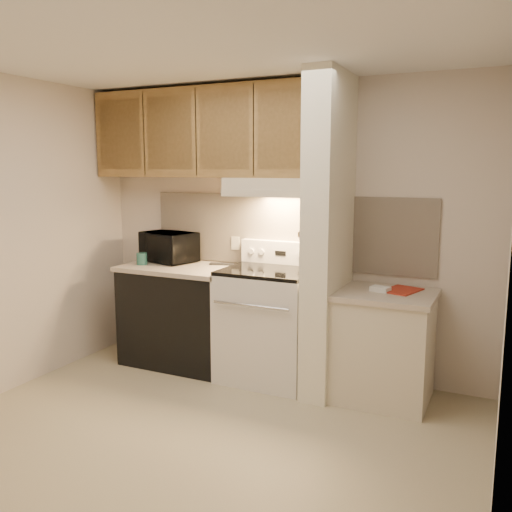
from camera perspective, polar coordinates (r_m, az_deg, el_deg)
The scene contains 49 objects.
floor at distance 3.84m, azimuth -6.10°, elevation -18.45°, with size 3.60×3.60×0.00m, color tan.
ceiling at distance 3.48m, azimuth -6.85°, elevation 21.14°, with size 3.60×3.60×0.00m, color white.
wall_back at distance 4.77m, azimuth 3.08°, elevation 2.84°, with size 3.60×0.02×2.50m, color beige.
wall_right at distance 2.94m, azimuth 25.01°, elevation -2.01°, with size 0.02×3.00×2.50m, color beige.
backsplash at distance 4.76m, azimuth 3.02°, elevation 2.65°, with size 2.60×0.02×0.63m, color beige.
range_body at distance 4.62m, azimuth 1.35°, elevation -7.38°, with size 0.76×0.65×0.92m, color silver.
oven_window at distance 4.33m, azimuth -0.37°, elevation -7.96°, with size 0.50×0.01×0.30m, color black.
oven_handle at distance 4.24m, azimuth -0.60°, elevation -5.25°, with size 0.02×0.02×0.65m, color silver.
cooktop at distance 4.50m, azimuth 1.38°, elevation -1.58°, with size 0.74×0.64×0.03m, color black.
range_backguard at distance 4.74m, azimuth 2.78°, elevation 0.37°, with size 0.76×0.08×0.20m, color silver.
range_display at distance 4.70m, azimuth 2.58°, elevation 0.30°, with size 0.10×0.01×0.04m, color black.
range_knob_left_outer at distance 4.81m, azimuth -0.50°, elevation 0.51°, with size 0.05×0.05×0.02m, color silver.
range_knob_left_inner at distance 4.77m, azimuth 0.58°, elevation 0.44°, with size 0.05×0.05×0.02m, color silver.
range_knob_right_inner at distance 4.63m, azimuth 4.62°, elevation 0.14°, with size 0.05×0.05×0.02m, color silver.
range_knob_right_outer at distance 4.60m, azimuth 5.79°, elevation 0.06°, with size 0.05×0.05×0.02m, color silver.
dishwasher_front at distance 5.04m, azimuth -7.84°, elevation -6.34°, with size 1.00×0.63×0.87m, color black.
left_countertop at distance 4.94m, azimuth -7.95°, elevation -1.24°, with size 1.04×0.67×0.04m, color #B9AA96.
spoon_rest at distance 4.94m, azimuth -3.60°, elevation -0.84°, with size 0.22×0.07×0.02m, color black.
teal_jar at distance 5.04m, azimuth -11.92°, elevation -0.28°, with size 0.10×0.10×0.11m, color #2B645A.
outlet at distance 4.97m, azimuth -2.18°, elevation 1.36°, with size 0.08×0.01×0.12m, color beige.
microwave at distance 5.15m, azimuth -9.19°, elevation 0.95°, with size 0.50×0.34×0.28m, color black.
partition_pillar at distance 4.27m, azimuth 7.63°, elevation 2.03°, with size 0.22×0.70×2.50m, color white.
pillar_trim at distance 4.30m, azimuth 6.17°, elevation 2.78°, with size 0.01×0.70×0.04m, color olive.
knife_strip at distance 4.25m, azimuth 5.88°, elevation 2.98°, with size 0.02×0.42×0.04m, color black.
knife_blade_a at distance 4.11m, azimuth 4.89°, elevation 1.37°, with size 0.01×0.04×0.16m, color silver.
knife_handle_a at distance 4.11m, azimuth 5.02°, elevation 3.48°, with size 0.02×0.02×0.10m, color black.
knife_blade_b at distance 4.20m, azimuth 5.35°, elevation 1.40°, with size 0.01×0.04×0.18m, color silver.
knife_handle_b at distance 4.18m, azimuth 5.37°, elevation 3.57°, with size 0.02×0.02×0.10m, color black.
knife_blade_c at distance 4.26m, azimuth 5.65°, elevation 1.37°, with size 0.01×0.04×0.20m, color silver.
knife_handle_c at distance 4.25m, azimuth 5.73°, elevation 3.66°, with size 0.02×0.02×0.10m, color black.
knife_blade_d at distance 4.33m, azimuth 6.00°, elevation 1.76°, with size 0.01×0.04×0.16m, color silver.
knife_handle_d at distance 4.32m, azimuth 6.05°, elevation 3.74°, with size 0.02×0.02×0.10m, color black.
knife_blade_e at distance 4.41m, azimuth 6.38°, elevation 1.76°, with size 0.01×0.04×0.18m, color silver.
knife_handle_e at distance 4.39m, azimuth 6.40°, elevation 3.83°, with size 0.02×0.02×0.10m, color black.
oven_mitt at distance 4.49m, azimuth 6.66°, elevation 0.96°, with size 0.03×0.10×0.24m, color gray.
right_cab_base at distance 4.34m, azimuth 13.26°, elevation -9.47°, with size 0.70×0.60×0.81m, color beige.
right_countertop at distance 4.23m, azimuth 13.47°, elevation -4.00°, with size 0.74×0.64×0.04m, color #B9AA96.
red_folder at distance 4.30m, azimuth 15.06°, elevation -3.50°, with size 0.23×0.31×0.01m, color maroon.
white_box at distance 4.24m, azimuth 12.95°, elevation -3.41°, with size 0.14×0.09×0.04m, color white.
range_hood at distance 4.54m, azimuth 2.06°, elevation 7.28°, with size 0.78×0.44×0.15m, color beige.
hood_lip at distance 4.35m, azimuth 0.95°, elevation 6.60°, with size 0.78×0.04×0.06m, color beige.
upper_cabinets at distance 4.90m, azimuth -5.31°, elevation 12.76°, with size 2.18×0.33×0.77m, color olive.
cab_door_a at distance 5.24m, azimuth -14.14°, elevation 12.30°, with size 0.46×0.01×0.63m, color olive.
cab_gap_a at distance 5.07m, azimuth -11.71°, elevation 12.50°, with size 0.01×0.01×0.73m, color black.
cab_door_b at distance 4.91m, azimuth -9.10°, elevation 12.68°, with size 0.46×0.01×0.63m, color olive.
cab_gap_b at distance 4.76m, azimuth -6.33°, elevation 12.85°, with size 0.01×0.01×0.73m, color black.
cab_door_c at distance 4.63m, azimuth -3.37°, elevation 13.00°, with size 0.46×0.01×0.63m, color olive.
cab_gap_c at distance 4.50m, azimuth -0.25°, elevation 13.12°, with size 0.01×0.01×0.73m, color black.
cab_door_d at distance 4.39m, azimuth 3.05°, elevation 13.21°, with size 0.46×0.01×0.63m, color olive.
Camera 1 is at (1.80, -2.89, 1.78)m, focal length 38.00 mm.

